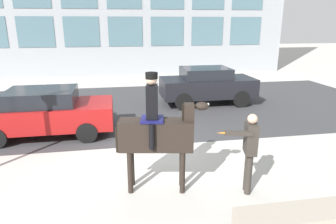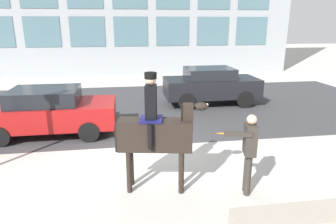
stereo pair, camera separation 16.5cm
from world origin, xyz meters
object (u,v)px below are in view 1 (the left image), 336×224
mounted_horse_lead (158,132)px  street_car_far_lane (207,85)px  street_car_near_lane (46,112)px  pedestrian_bystander (249,147)px

mounted_horse_lead → street_car_far_lane: mounted_horse_lead is taller
mounted_horse_lead → street_car_far_lane: 7.34m
mounted_horse_lead → street_car_near_lane: 4.85m
mounted_horse_lead → pedestrian_bystander: size_ratio=1.47×
mounted_horse_lead → pedestrian_bystander: (1.81, -0.45, -0.29)m
mounted_horse_lead → street_car_near_lane: mounted_horse_lead is taller
street_car_far_lane → mounted_horse_lead: bearing=-115.0°
street_car_far_lane → street_car_near_lane: bearing=-154.9°
street_car_near_lane → pedestrian_bystander: bearing=-41.4°
pedestrian_bystander → street_car_far_lane: pedestrian_bystander is taller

